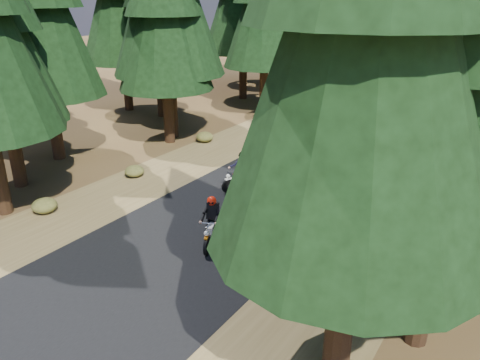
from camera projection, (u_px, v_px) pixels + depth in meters
name	position (u px, v px, depth m)	size (l,w,h in m)	color
ground	(215.00, 226.00, 15.09)	(120.00, 120.00, 0.00)	#442D18
road	(287.00, 178.00, 18.97)	(6.00, 100.00, 0.01)	black
shoulder_l	(197.00, 158.00, 21.30)	(3.20, 100.00, 0.01)	brown
shoulder_r	(402.00, 204.00, 16.64)	(3.20, 100.00, 0.01)	brown
understory_shrubs	(327.00, 151.00, 21.39)	(16.68, 31.13, 0.56)	#474C1E
rider_lead	(211.00, 230.00, 13.76)	(1.13, 1.76, 1.51)	beige
rider_follow	(240.00, 177.00, 17.70)	(1.00, 1.75, 1.49)	maroon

